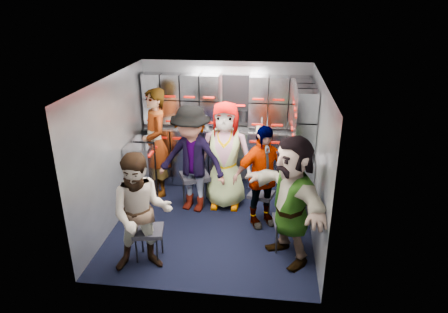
# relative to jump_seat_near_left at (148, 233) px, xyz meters

# --- Properties ---
(floor) EXTENTS (3.00, 3.00, 0.00)m
(floor) POSITION_rel_jump_seat_near_left_xyz_m (0.67, 0.94, -0.37)
(floor) COLOR black
(floor) RESTS_ON ground
(wall_back) EXTENTS (2.80, 0.04, 2.10)m
(wall_back) POSITION_rel_jump_seat_near_left_xyz_m (0.67, 2.44, 0.68)
(wall_back) COLOR gray
(wall_back) RESTS_ON ground
(wall_left) EXTENTS (0.04, 3.00, 2.10)m
(wall_left) POSITION_rel_jump_seat_near_left_xyz_m (-0.73, 0.94, 0.68)
(wall_left) COLOR gray
(wall_left) RESTS_ON ground
(wall_right) EXTENTS (0.04, 3.00, 2.10)m
(wall_right) POSITION_rel_jump_seat_near_left_xyz_m (2.07, 0.94, 0.68)
(wall_right) COLOR gray
(wall_right) RESTS_ON ground
(ceiling) EXTENTS (2.80, 3.00, 0.02)m
(ceiling) POSITION_rel_jump_seat_near_left_xyz_m (0.67, 0.94, 1.73)
(ceiling) COLOR silver
(ceiling) RESTS_ON wall_back
(cart_bank_back) EXTENTS (2.68, 0.38, 0.99)m
(cart_bank_back) POSITION_rel_jump_seat_near_left_xyz_m (0.67, 2.23, 0.12)
(cart_bank_back) COLOR gray
(cart_bank_back) RESTS_ON ground
(cart_bank_left) EXTENTS (0.38, 0.76, 0.99)m
(cart_bank_left) POSITION_rel_jump_seat_near_left_xyz_m (-0.52, 1.50, 0.12)
(cart_bank_left) COLOR gray
(cart_bank_left) RESTS_ON ground
(counter) EXTENTS (2.68, 0.42, 0.03)m
(counter) POSITION_rel_jump_seat_near_left_xyz_m (0.67, 2.23, 0.64)
(counter) COLOR #B5B7BC
(counter) RESTS_ON cart_bank_back
(locker_bank_back) EXTENTS (2.68, 0.28, 0.82)m
(locker_bank_back) POSITION_rel_jump_seat_near_left_xyz_m (0.67, 2.29, 1.12)
(locker_bank_back) COLOR gray
(locker_bank_back) RESTS_ON wall_back
(locker_bank_right) EXTENTS (0.28, 1.00, 0.82)m
(locker_bank_right) POSITION_rel_jump_seat_near_left_xyz_m (1.92, 1.64, 1.12)
(locker_bank_right) COLOR gray
(locker_bank_right) RESTS_ON wall_right
(right_cabinet) EXTENTS (0.28, 1.20, 1.00)m
(right_cabinet) POSITION_rel_jump_seat_near_left_xyz_m (1.92, 1.54, 0.13)
(right_cabinet) COLOR gray
(right_cabinet) RESTS_ON ground
(coffee_niche) EXTENTS (0.46, 0.16, 0.84)m
(coffee_niche) POSITION_rel_jump_seat_near_left_xyz_m (0.85, 2.35, 1.10)
(coffee_niche) COLOR black
(coffee_niche) RESTS_ON wall_back
(red_latch_strip) EXTENTS (2.60, 0.02, 0.03)m
(red_latch_strip) POSITION_rel_jump_seat_near_left_xyz_m (0.67, 2.03, 0.51)
(red_latch_strip) COLOR #9D0D05
(red_latch_strip) RESTS_ON cart_bank_back
(jump_seat_near_left) EXTENTS (0.41, 0.40, 0.42)m
(jump_seat_near_left) POSITION_rel_jump_seat_near_left_xyz_m (0.00, 0.00, 0.00)
(jump_seat_near_left) COLOR black
(jump_seat_near_left) RESTS_ON ground
(jump_seat_mid_left) EXTENTS (0.55, 0.54, 0.50)m
(jump_seat_mid_left) POSITION_rel_jump_seat_near_left_xyz_m (0.30, 1.48, 0.07)
(jump_seat_mid_left) COLOR black
(jump_seat_mid_left) RESTS_ON ground
(jump_seat_center) EXTENTS (0.44, 0.42, 0.50)m
(jump_seat_center) POSITION_rel_jump_seat_near_left_xyz_m (0.78, 1.66, 0.07)
(jump_seat_center) COLOR black
(jump_seat_center) RESTS_ON ground
(jump_seat_mid_right) EXTENTS (0.42, 0.40, 0.40)m
(jump_seat_mid_right) POSITION_rel_jump_seat_near_left_xyz_m (1.35, 1.18, -0.02)
(jump_seat_mid_right) COLOR black
(jump_seat_mid_right) RESTS_ON ground
(jump_seat_near_right) EXTENTS (0.42, 0.40, 0.44)m
(jump_seat_near_right) POSITION_rel_jump_seat_near_left_xyz_m (1.72, 0.41, 0.02)
(jump_seat_near_right) COLOR black
(jump_seat_near_right) RESTS_ON ground
(attendant_standing) EXTENTS (0.69, 0.77, 1.77)m
(attendant_standing) POSITION_rel_jump_seat_near_left_xyz_m (-0.38, 1.76, 0.51)
(attendant_standing) COLOR black
(attendant_standing) RESTS_ON ground
(attendant_arc_a) EXTENTS (0.85, 0.74, 1.49)m
(attendant_arc_a) POSITION_rel_jump_seat_near_left_xyz_m (0.00, -0.18, 0.37)
(attendant_arc_a) COLOR black
(attendant_arc_a) RESTS_ON ground
(attendant_arc_b) EXTENTS (1.18, 0.85, 1.65)m
(attendant_arc_b) POSITION_rel_jump_seat_near_left_xyz_m (0.30, 1.30, 0.45)
(attendant_arc_b) COLOR black
(attendant_arc_b) RESTS_ON ground
(attendant_arc_c) EXTENTS (0.83, 0.55, 1.67)m
(attendant_arc_c) POSITION_rel_jump_seat_near_left_xyz_m (0.78, 1.48, 0.46)
(attendant_arc_c) COLOR black
(attendant_arc_c) RESTS_ON ground
(attendant_arc_d) EXTENTS (0.94, 0.75, 1.49)m
(attendant_arc_d) POSITION_rel_jump_seat_near_left_xyz_m (1.35, 1.00, 0.37)
(attendant_arc_d) COLOR black
(attendant_arc_d) RESTS_ON ground
(attendant_arc_e) EXTENTS (1.25, 1.52, 1.63)m
(attendant_arc_e) POSITION_rel_jump_seat_near_left_xyz_m (1.72, 0.23, 0.44)
(attendant_arc_e) COLOR black
(attendant_arc_e) RESTS_ON ground
(bottle_left) EXTENTS (0.07, 0.07, 0.25)m
(bottle_left) POSITION_rel_jump_seat_near_left_xyz_m (0.12, 2.18, 0.78)
(bottle_left) COLOR white
(bottle_left) RESTS_ON counter
(bottle_mid) EXTENTS (0.06, 0.06, 0.24)m
(bottle_mid) POSITION_rel_jump_seat_near_left_xyz_m (0.39, 2.18, 0.78)
(bottle_mid) COLOR white
(bottle_mid) RESTS_ON counter
(bottle_right) EXTENTS (0.07, 0.07, 0.23)m
(bottle_right) POSITION_rel_jump_seat_near_left_xyz_m (1.29, 2.18, 0.77)
(bottle_right) COLOR white
(bottle_right) RESTS_ON counter
(cup_left) EXTENTS (0.08, 0.08, 0.10)m
(cup_left) POSITION_rel_jump_seat_near_left_xyz_m (-0.02, 2.17, 0.71)
(cup_left) COLOR #C9B48E
(cup_left) RESTS_ON counter
(cup_right) EXTENTS (0.09, 0.09, 0.10)m
(cup_right) POSITION_rel_jump_seat_near_left_xyz_m (1.25, 2.17, 0.71)
(cup_right) COLOR #C9B48E
(cup_right) RESTS_ON counter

